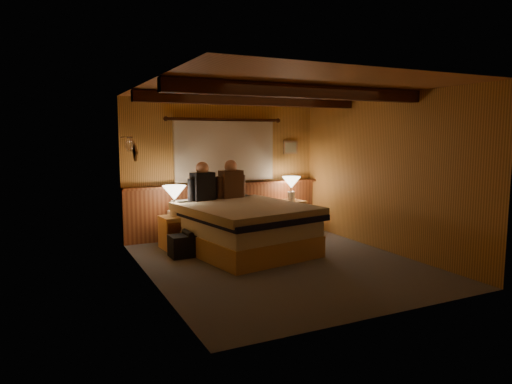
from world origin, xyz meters
TOP-DOWN VIEW (x-y plane):
  - floor at (0.00, 0.00)m, footprint 4.20×4.20m
  - ceiling at (0.00, 0.00)m, footprint 4.20×4.20m
  - wall_back at (0.00, 2.10)m, footprint 3.60×0.00m
  - wall_left at (-1.80, 0.00)m, footprint 0.00×4.20m
  - wall_right at (1.80, 0.00)m, footprint 0.00×4.20m
  - wall_front at (0.00, -2.10)m, footprint 3.60×0.00m
  - wainscot at (0.00, 2.04)m, footprint 3.60×0.23m
  - curtain_window at (0.00, 2.03)m, footprint 2.18×0.09m
  - ceiling_beams at (0.00, 0.15)m, footprint 3.60×1.65m
  - coat_rail at (-1.72, 1.58)m, footprint 0.05×0.55m
  - framed_print at (1.35, 2.08)m, footprint 0.30×0.04m
  - bed at (-0.20, 0.86)m, footprint 1.97×2.38m
  - nightstand_left at (-1.06, 1.48)m, footprint 0.50×0.46m
  - nightstand_right at (1.11, 1.73)m, footprint 0.62×0.58m
  - lamp_left at (-1.08, 1.49)m, footprint 0.37×0.37m
  - lamp_right at (1.16, 1.70)m, footprint 0.34×0.34m
  - person_left at (-0.60, 1.53)m, footprint 0.53×0.30m
  - person_right at (-0.06, 1.63)m, footprint 0.55×0.27m
  - duffel_bag at (-1.05, 0.93)m, footprint 0.55×0.34m

SIDE VIEW (x-z plane):
  - floor at x=0.00m, z-range 0.00..0.00m
  - duffel_bag at x=-1.05m, z-range -0.02..0.36m
  - nightstand_left at x=-1.06m, z-range 0.00..0.51m
  - nightstand_right at x=1.11m, z-range 0.00..0.59m
  - bed at x=-0.20m, z-range 0.01..0.74m
  - wainscot at x=0.00m, z-range 0.02..0.96m
  - lamp_left at x=-1.08m, z-range 0.61..1.09m
  - lamp_right at x=1.16m, z-range 0.68..1.12m
  - person_left at x=-0.60m, z-range 0.66..1.31m
  - person_right at x=-0.06m, z-range 0.66..1.33m
  - wall_left at x=-1.80m, z-range -0.90..3.30m
  - wall_right at x=1.80m, z-range -0.90..3.30m
  - wall_back at x=0.00m, z-range -0.60..3.00m
  - wall_front at x=0.00m, z-range -0.60..3.00m
  - curtain_window at x=0.00m, z-range 0.96..2.08m
  - framed_print at x=1.35m, z-range 1.43..1.68m
  - coat_rail at x=-1.72m, z-range 1.55..1.79m
  - ceiling_beams at x=0.00m, z-range 2.23..2.39m
  - ceiling at x=0.00m, z-range 2.40..2.40m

